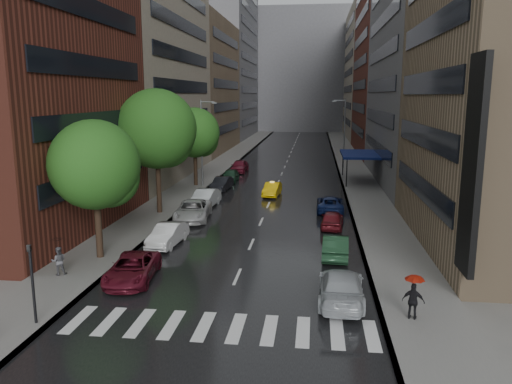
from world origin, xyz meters
TOP-DOWN VIEW (x-y plane):
  - ground at (0.00, 0.00)m, footprint 220.00×220.00m
  - road at (0.00, 50.00)m, footprint 14.00×140.00m
  - sidewalk_left at (-9.00, 50.00)m, footprint 4.00×140.00m
  - sidewalk_right at (9.00, 50.00)m, footprint 4.00×140.00m
  - crosswalk at (0.20, -2.00)m, footprint 13.15×2.80m
  - buildings_left at (-15.00, 58.79)m, footprint 8.00×108.00m
  - buildings_right at (15.00, 56.70)m, footprint 8.05×109.10m
  - building_far at (0.00, 118.00)m, footprint 40.00×14.00m
  - tree_near at (-8.60, 5.96)m, footprint 5.22×5.22m
  - tree_mid at (-8.60, 17.58)m, footprint 6.40×6.40m
  - tree_far at (-8.60, 30.31)m, footprint 5.27×5.27m
  - taxi at (-0.02, 26.12)m, footprint 1.71×4.04m
  - parked_cars_left at (-5.40, 20.64)m, footprint 2.99×42.69m
  - parked_cars_right at (5.40, 10.30)m, footprint 2.27×23.79m
  - ped_black_umbrella at (-9.49, 2.78)m, footprint 0.96×0.98m
  - ped_red_umbrella at (8.37, -0.50)m, footprint 1.02×0.82m
  - traffic_light at (-7.60, -2.79)m, footprint 0.18×0.15m
  - street_lamp_left at (-7.72, 30.00)m, footprint 1.74×0.22m
  - street_lamp_right at (7.72, 45.00)m, footprint 1.74×0.22m
  - awning at (8.98, 35.00)m, footprint 4.00×8.00m

SIDE VIEW (x-z plane):
  - ground at x=0.00m, z-range 0.00..0.00m
  - road at x=0.00m, z-range 0.00..0.01m
  - crosswalk at x=0.20m, z-range 0.01..0.02m
  - sidewalk_left at x=-9.00m, z-range 0.00..0.15m
  - sidewalk_right at x=9.00m, z-range 0.00..0.15m
  - taxi at x=-0.02m, z-range 0.00..1.30m
  - parked_cars_right at x=5.40m, z-range -0.05..1.45m
  - parked_cars_left at x=-5.40m, z-range -0.06..1.53m
  - ped_red_umbrella at x=8.37m, z-range 0.33..2.34m
  - ped_black_umbrella at x=-9.49m, z-range 0.36..2.45m
  - traffic_light at x=-7.60m, z-range 0.50..3.95m
  - awning at x=8.98m, z-range 1.57..4.70m
  - street_lamp_left at x=-7.72m, z-range 0.39..9.39m
  - street_lamp_right at x=7.72m, z-range 0.39..9.39m
  - tree_near at x=-8.60m, z-range 1.53..9.85m
  - tree_far at x=-8.60m, z-range 1.55..9.94m
  - tree_mid at x=-8.60m, z-range 1.88..12.08m
  - buildings_right at x=15.00m, z-range -2.97..33.03m
  - buildings_left at x=-15.00m, z-range -3.01..34.99m
  - building_far at x=0.00m, z-range 0.00..32.00m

